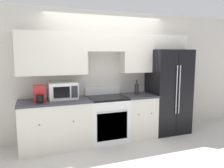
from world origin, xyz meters
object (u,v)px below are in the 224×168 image
Objects in this scene: oven_range at (107,118)px; refrigerator at (167,91)px; bottle at (137,89)px; microwave at (63,91)px.

refrigerator is (1.42, 0.04, 0.46)m from oven_range.
refrigerator is at bearing 1.69° from bottle.
microwave is at bearing 176.97° from bottle.
oven_range is 3.36× the size of bottle.
refrigerator is 5.84× the size of bottle.
oven_range is 0.86m from bottle.
oven_range is at bearing -6.44° from microwave.
refrigerator is 3.46× the size of microwave.
refrigerator is 2.27m from microwave.
bottle reaches higher than microwave.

